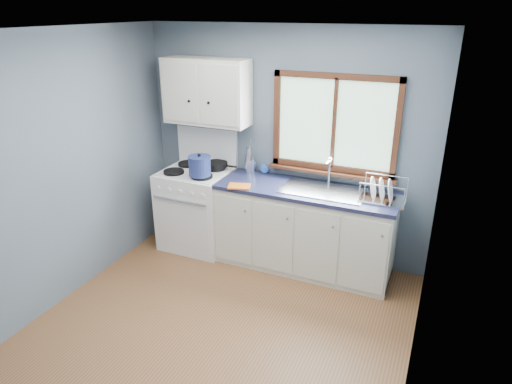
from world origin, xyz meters
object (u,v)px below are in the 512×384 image
at_px(stockpot, 200,166).
at_px(thermos, 248,161).
at_px(base_cabinets, 304,233).
at_px(utensil_crock, 251,166).
at_px(dish_rack, 382,194).
at_px(sink, 323,196).
at_px(gas_range, 197,206).
at_px(skillet, 217,164).

relative_size(stockpot, thermos, 1.09).
bearing_deg(base_cabinets, utensil_crock, 163.53).
xyz_separation_m(stockpot, dish_rack, (1.90, 0.19, -0.09)).
bearing_deg(thermos, base_cabinets, -13.03).
bearing_deg(utensil_crock, sink, -13.33).
xyz_separation_m(stockpot, utensil_crock, (0.42, 0.40, -0.07)).
distance_m(gas_range, stockpot, 0.62).
relative_size(gas_range, utensil_crock, 3.56).
height_order(gas_range, base_cabinets, gas_range).
bearing_deg(utensil_crock, gas_range, -158.55).
distance_m(skillet, dish_rack, 1.88).
bearing_deg(dish_rack, stockpot, -174.89).
xyz_separation_m(gas_range, sink, (1.49, 0.02, 0.37)).
relative_size(base_cabinets, utensil_crock, 4.84).
distance_m(skillet, utensil_crock, 0.40).
relative_size(base_cabinets, dish_rack, 4.32).
bearing_deg(thermos, dish_rack, -6.46).
xyz_separation_m(gas_range, utensil_crock, (0.59, 0.23, 0.51)).
xyz_separation_m(skillet, dish_rack, (1.87, -0.14, -0.01)).
xyz_separation_m(base_cabinets, skillet, (-1.11, 0.14, 0.58)).
xyz_separation_m(gas_range, thermos, (0.57, 0.19, 0.58)).
distance_m(sink, utensil_crock, 0.93).
xyz_separation_m(stockpot, thermos, (0.41, 0.36, 0.00)).
relative_size(gas_range, sink, 1.62).
bearing_deg(sink, dish_rack, 0.05).
bearing_deg(gas_range, stockpot, -46.01).
bearing_deg(thermos, sink, -10.54).
xyz_separation_m(utensil_crock, dish_rack, (1.48, -0.21, -0.02)).
height_order(base_cabinets, stockpot, stockpot).
distance_m(sink, dish_rack, 0.59).
bearing_deg(base_cabinets, gas_range, -179.18).
bearing_deg(dish_rack, sink, 179.51).
distance_m(base_cabinets, dish_rack, 0.95).
bearing_deg(dish_rack, utensil_crock, 171.30).
bearing_deg(stockpot, dish_rack, 5.66).
relative_size(gas_range, stockpot, 4.17).
xyz_separation_m(base_cabinets, utensil_crock, (-0.72, 0.21, 0.59)).
relative_size(sink, dish_rack, 1.96).
relative_size(stockpot, utensil_crock, 0.85).
distance_m(gas_range, skillet, 0.55).
height_order(sink, skillet, sink).
bearing_deg(thermos, gas_range, -161.91).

